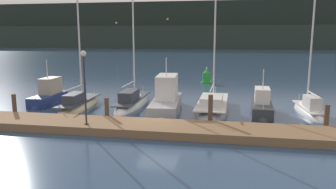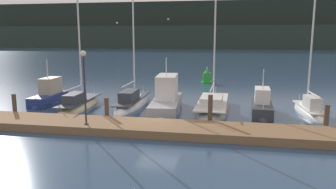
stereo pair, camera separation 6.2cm
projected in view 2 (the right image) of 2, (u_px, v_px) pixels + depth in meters
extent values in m
plane|color=navy|center=(157.00, 124.00, 20.38)|extent=(400.00, 400.00, 0.00)
cube|color=brown|center=(151.00, 128.00, 18.66)|extent=(27.28, 2.80, 0.45)
cylinder|color=#4C3D2D|center=(15.00, 106.00, 21.90)|extent=(0.28, 0.28, 1.57)
cylinder|color=#4C3D2D|center=(107.00, 110.00, 20.74)|extent=(0.28, 0.28, 1.55)
cylinder|color=#4C3D2D|center=(210.00, 111.00, 19.54)|extent=(0.28, 0.28, 1.95)
cylinder|color=#4C3D2D|center=(326.00, 119.00, 18.41)|extent=(0.28, 0.28, 1.60)
ellipsoid|color=navy|center=(49.00, 104.00, 26.31)|extent=(1.71, 4.58, 1.25)
cube|color=navy|center=(49.00, 99.00, 26.24)|extent=(1.57, 4.12, 0.78)
cube|color=#A39984|center=(51.00, 85.00, 26.50)|extent=(1.13, 2.03, 1.28)
cube|color=black|center=(56.00, 82.00, 27.34)|extent=(0.95, 0.28, 0.57)
cylinder|color=silver|center=(47.00, 69.00, 25.90)|extent=(0.07, 0.07, 1.53)
cylinder|color=silver|center=(35.00, 95.00, 24.27)|extent=(0.04, 0.04, 0.60)
ellipsoid|color=beige|center=(80.00, 108.00, 24.90)|extent=(1.90, 6.93, 1.17)
cube|color=#333842|center=(79.00, 100.00, 24.80)|extent=(1.60, 5.82, 0.08)
cube|color=#333842|center=(74.00, 98.00, 23.93)|extent=(1.06, 2.24, 0.64)
cylinder|color=silver|center=(79.00, 35.00, 24.47)|extent=(0.12, 0.12, 9.77)
cylinder|color=silver|center=(73.00, 88.00, 23.70)|extent=(0.22, 2.97, 0.09)
cylinder|color=silver|center=(94.00, 90.00, 27.84)|extent=(0.04, 0.04, 0.50)
ellipsoid|color=white|center=(133.00, 105.00, 25.85)|extent=(1.82, 7.63, 1.36)
cube|color=#333842|center=(133.00, 98.00, 25.76)|extent=(1.53, 6.41, 0.08)
cube|color=#333842|center=(129.00, 95.00, 24.80)|extent=(1.06, 2.45, 0.74)
cylinder|color=silver|center=(134.00, 40.00, 25.54)|extent=(0.12, 0.12, 9.09)
cylinder|color=silver|center=(129.00, 84.00, 24.54)|extent=(0.14, 3.25, 0.09)
cylinder|color=silver|center=(143.00, 88.00, 29.11)|extent=(0.04, 0.04, 0.50)
ellipsoid|color=gray|center=(166.00, 111.00, 23.79)|extent=(2.58, 6.91, 1.33)
cube|color=gray|center=(166.00, 105.00, 23.72)|extent=(2.36, 6.22, 0.86)
cube|color=silver|center=(167.00, 86.00, 24.15)|extent=(1.63, 3.08, 1.69)
cube|color=black|center=(169.00, 81.00, 25.43)|extent=(1.26, 0.41, 0.75)
cylinder|color=silver|center=(166.00, 67.00, 23.35)|extent=(0.07, 0.07, 1.32)
cylinder|color=silver|center=(161.00, 103.00, 20.80)|extent=(0.04, 0.04, 0.60)
ellipsoid|color=gray|center=(212.00, 110.00, 24.09)|extent=(2.63, 8.48, 1.47)
cube|color=silver|center=(213.00, 102.00, 23.98)|extent=(2.21, 7.12, 0.08)
cube|color=silver|center=(212.00, 100.00, 22.95)|extent=(1.53, 2.73, 0.56)
cylinder|color=silver|center=(215.00, 25.00, 23.65)|extent=(0.12, 0.12, 11.04)
cylinder|color=silver|center=(212.00, 88.00, 22.66)|extent=(0.16, 3.64, 0.09)
cylinder|color=silver|center=(216.00, 90.00, 27.67)|extent=(0.04, 0.04, 0.50)
ellipsoid|color=#2D3338|center=(261.00, 115.00, 22.73)|extent=(1.72, 4.70, 1.36)
cube|color=#2D3338|center=(262.00, 109.00, 22.66)|extent=(1.58, 4.23, 0.80)
cube|color=silver|center=(262.00, 95.00, 22.94)|extent=(1.11, 2.09, 1.00)
cube|color=black|center=(262.00, 91.00, 23.80)|extent=(0.88, 0.27, 0.45)
cylinder|color=silver|center=(263.00, 79.00, 22.38)|extent=(0.07, 0.07, 1.34)
cylinder|color=silver|center=(263.00, 105.00, 20.68)|extent=(0.04, 0.04, 0.60)
ellipsoid|color=white|center=(308.00, 113.00, 23.06)|extent=(1.67, 5.59, 1.37)
cube|color=silver|center=(309.00, 107.00, 22.98)|extent=(1.40, 4.70, 0.08)
cube|color=silver|center=(312.00, 103.00, 22.25)|extent=(0.91, 1.81, 0.85)
cylinder|color=silver|center=(311.00, 52.00, 22.74)|extent=(0.12, 0.12, 7.59)
cylinder|color=silver|center=(314.00, 94.00, 21.89)|extent=(0.26, 2.72, 0.09)
cylinder|color=silver|center=(299.00, 97.00, 25.42)|extent=(0.04, 0.04, 0.50)
cylinder|color=green|center=(207.00, 82.00, 37.78)|extent=(1.31, 1.31, 0.16)
cylinder|color=green|center=(207.00, 77.00, 37.67)|extent=(0.87, 0.87, 1.05)
cone|color=green|center=(207.00, 70.00, 37.53)|extent=(0.61, 0.61, 0.50)
sphere|color=#F9EAB7|center=(207.00, 68.00, 37.48)|extent=(0.16, 0.16, 0.16)
cylinder|color=#2D2D33|center=(86.00, 124.00, 18.59)|extent=(0.24, 0.24, 0.06)
cylinder|color=#2D2D33|center=(85.00, 90.00, 18.24)|extent=(0.10, 0.10, 3.79)
sphere|color=#F9EAB7|center=(83.00, 54.00, 17.88)|extent=(0.32, 0.32, 0.32)
cube|color=#1E2823|center=(220.00, 25.00, 142.92)|extent=(240.00, 16.00, 19.60)
cube|color=#26332C|center=(152.00, 37.00, 139.16)|extent=(144.00, 10.00, 9.39)
cube|color=#F4DB8C|center=(177.00, 34.00, 138.93)|extent=(0.80, 0.10, 0.80)
cube|color=#F4DB8C|center=(168.00, 19.00, 138.53)|extent=(0.80, 0.10, 0.80)
cube|color=#F4DB8C|center=(117.00, 23.00, 142.84)|extent=(0.80, 0.10, 0.80)
cube|color=#F4DB8C|center=(324.00, 43.00, 129.10)|extent=(0.80, 0.10, 0.80)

